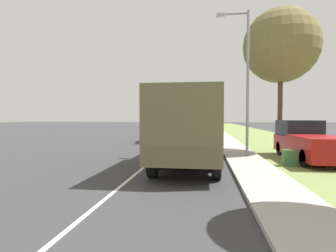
# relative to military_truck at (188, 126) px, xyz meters

# --- Properties ---
(ground_plane) EXTENTS (180.00, 180.00, 0.00)m
(ground_plane) POSITION_rel_military_truck_xyz_m (-1.84, 27.44, -1.75)
(ground_plane) COLOR #38383A
(lane_centre_stripe) EXTENTS (0.12, 120.00, 0.00)m
(lane_centre_stripe) POSITION_rel_military_truck_xyz_m (-1.84, 27.44, -1.75)
(lane_centre_stripe) COLOR silver
(lane_centre_stripe) RESTS_ON ground
(sidewalk_right) EXTENTS (1.80, 120.00, 0.12)m
(sidewalk_right) POSITION_rel_military_truck_xyz_m (2.66, 27.44, -1.69)
(sidewalk_right) COLOR #ADAAA3
(sidewalk_right) RESTS_ON ground
(grass_strip_right) EXTENTS (7.00, 120.00, 0.02)m
(grass_strip_right) POSITION_rel_military_truck_xyz_m (7.06, 27.44, -1.74)
(grass_strip_right) COLOR olive
(grass_strip_right) RESTS_ON ground
(military_truck) EXTENTS (2.48, 7.51, 3.14)m
(military_truck) POSITION_rel_military_truck_xyz_m (0.00, 0.00, 0.00)
(military_truck) COLOR #606647
(military_truck) RESTS_ON ground
(car_nearest_ahead) EXTENTS (1.88, 4.85, 1.62)m
(car_nearest_ahead) POSITION_rel_military_truck_xyz_m (-3.39, 11.44, -1.03)
(car_nearest_ahead) COLOR #B7BABF
(car_nearest_ahead) RESTS_ON ground
(car_second_ahead) EXTENTS (1.87, 4.14, 1.62)m
(car_second_ahead) POSITION_rel_military_truck_xyz_m (-0.35, 27.79, -1.03)
(car_second_ahead) COLOR silver
(car_second_ahead) RESTS_ON ground
(pickup_truck) EXTENTS (1.98, 5.56, 1.94)m
(pickup_truck) POSITION_rel_military_truck_xyz_m (5.78, 2.56, -0.84)
(pickup_truck) COLOR maroon
(pickup_truck) RESTS_ON grass_strip_right
(lamp_post) EXTENTS (1.69, 0.24, 7.52)m
(lamp_post) POSITION_rel_military_truck_xyz_m (2.71, 2.81, 2.81)
(lamp_post) COLOR gray
(lamp_post) RESTS_ON sidewalk_right
(tree_mid_right) EXTENTS (4.30, 4.30, 8.43)m
(tree_mid_right) POSITION_rel_military_truck_xyz_m (5.09, 4.86, 4.53)
(tree_mid_right) COLOR #4C3D2D
(tree_mid_right) RESTS_ON grass_strip_right
(utility_box) EXTENTS (0.55, 0.45, 0.70)m
(utility_box) POSITION_rel_military_truck_xyz_m (4.36, 0.62, -1.38)
(utility_box) COLOR #3D7042
(utility_box) RESTS_ON grass_strip_right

